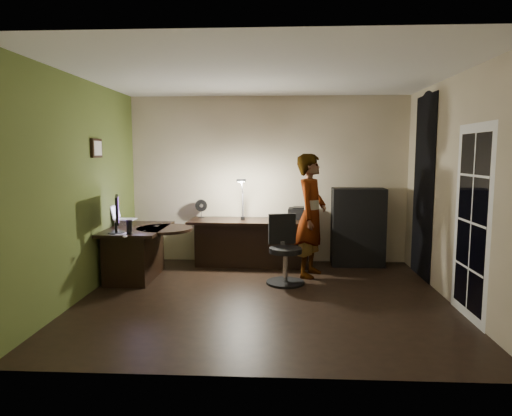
{
  "coord_description": "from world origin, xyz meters",
  "views": [
    {
      "loc": [
        0.2,
        -5.46,
        1.78
      ],
      "look_at": [
        -0.15,
        1.05,
        1.0
      ],
      "focal_mm": 32.0,
      "sensor_mm": 36.0,
      "label": 1
    }
  ],
  "objects_px": {
    "desk_left": "(138,253)",
    "desk_right": "(252,243)",
    "person": "(311,215)",
    "cabinet": "(358,227)",
    "monitor": "(116,220)",
    "office_chair": "(286,250)"
  },
  "relations": [
    {
      "from": "desk_left",
      "to": "office_chair",
      "type": "distance_m",
      "value": 2.11
    },
    {
      "from": "desk_left",
      "to": "person",
      "type": "relative_size",
      "value": 0.72
    },
    {
      "from": "desk_left",
      "to": "office_chair",
      "type": "xyz_separation_m",
      "value": [
        2.1,
        -0.17,
        0.1
      ]
    },
    {
      "from": "desk_right",
      "to": "monitor",
      "type": "distance_m",
      "value": 2.19
    },
    {
      "from": "desk_right",
      "to": "office_chair",
      "type": "bearing_deg",
      "value": -59.61
    },
    {
      "from": "desk_left",
      "to": "cabinet",
      "type": "height_order",
      "value": "cabinet"
    },
    {
      "from": "desk_left",
      "to": "desk_right",
      "type": "distance_m",
      "value": 1.77
    },
    {
      "from": "cabinet",
      "to": "monitor",
      "type": "distance_m",
      "value": 3.69
    },
    {
      "from": "desk_left",
      "to": "desk_right",
      "type": "relative_size",
      "value": 0.65
    },
    {
      "from": "desk_left",
      "to": "office_chair",
      "type": "relative_size",
      "value": 1.35
    },
    {
      "from": "cabinet",
      "to": "office_chair",
      "type": "distance_m",
      "value": 1.62
    },
    {
      "from": "monitor",
      "to": "person",
      "type": "xyz_separation_m",
      "value": [
        2.62,
        0.71,
        -0.02
      ]
    },
    {
      "from": "person",
      "to": "cabinet",
      "type": "bearing_deg",
      "value": -29.13
    },
    {
      "from": "person",
      "to": "monitor",
      "type": "bearing_deg",
      "value": 125.46
    },
    {
      "from": "cabinet",
      "to": "person",
      "type": "xyz_separation_m",
      "value": [
        -0.79,
        -0.68,
        0.27
      ]
    },
    {
      "from": "desk_right",
      "to": "cabinet",
      "type": "bearing_deg",
      "value": 7.46
    },
    {
      "from": "desk_right",
      "to": "cabinet",
      "type": "relative_size",
      "value": 1.6
    },
    {
      "from": "desk_left",
      "to": "person",
      "type": "bearing_deg",
      "value": 5.97
    },
    {
      "from": "desk_left",
      "to": "monitor",
      "type": "relative_size",
      "value": 2.32
    },
    {
      "from": "cabinet",
      "to": "person",
      "type": "height_order",
      "value": "person"
    },
    {
      "from": "cabinet",
      "to": "office_chair",
      "type": "height_order",
      "value": "cabinet"
    },
    {
      "from": "person",
      "to": "desk_right",
      "type": "bearing_deg",
      "value": 79.61
    }
  ]
}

